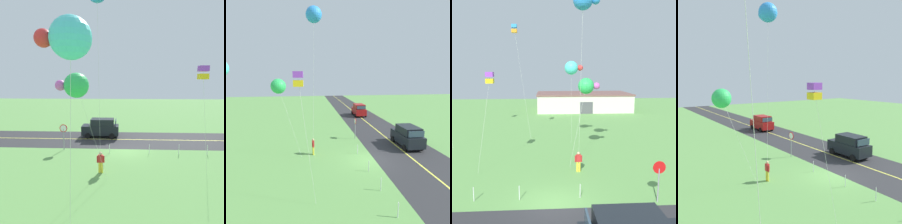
# 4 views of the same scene
# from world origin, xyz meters

# --- Properties ---
(ground_plane) EXTENTS (120.00, 120.00, 0.10)m
(ground_plane) POSITION_xyz_m (0.00, 0.00, -0.05)
(ground_plane) COLOR #60994C
(asphalt_road) EXTENTS (120.00, 7.00, 0.00)m
(asphalt_road) POSITION_xyz_m (0.00, -4.00, 0.00)
(asphalt_road) COLOR #2D2D30
(asphalt_road) RESTS_ON ground
(road_centre_stripe) EXTENTS (120.00, 0.16, 0.00)m
(road_centre_stripe) POSITION_xyz_m (0.00, -4.00, 0.01)
(road_centre_stripe) COLOR #E5E04C
(road_centre_stripe) RESTS_ON asphalt_road
(car_suv_foreground) EXTENTS (4.40, 2.12, 2.24)m
(car_suv_foreground) POSITION_xyz_m (2.97, -5.10, 1.15)
(car_suv_foreground) COLOR black
(car_suv_foreground) RESTS_ON ground
(stop_sign) EXTENTS (0.76, 0.08, 2.56)m
(stop_sign) POSITION_xyz_m (6.18, -0.10, 1.80)
(stop_sign) COLOR gray
(stop_sign) RESTS_ON ground
(person_adult_near) EXTENTS (0.58, 0.22, 1.60)m
(person_adult_near) POSITION_xyz_m (2.00, 4.97, 0.86)
(person_adult_near) COLOR yellow
(person_adult_near) RESTS_ON ground
(kite_blue_mid) EXTENTS (1.32, 1.13, 7.72)m
(kite_blue_mid) POSITION_xyz_m (-4.72, 5.82, 7.27)
(kite_blue_mid) COLOR silver
(kite_blue_mid) RESTS_ON ground
(kite_green_far) EXTENTS (2.78, 2.73, 7.22)m
(kite_green_far) POSITION_xyz_m (3.05, 8.06, 6.52)
(kite_green_far) COLOR silver
(kite_green_far) RESTS_ON ground
(kite_orange_near) EXTENTS (1.90, 1.40, 8.82)m
(kite_orange_near) POSITION_xyz_m (2.18, 12.64, 8.12)
(kite_orange_near) COLOR silver
(kite_orange_near) RESTS_ON ground
(fence_post_0) EXTENTS (0.05, 0.05, 0.90)m
(fence_post_0) POSITION_xyz_m (-7.47, 0.70, 0.45)
(fence_post_0) COLOR silver
(fence_post_0) RESTS_ON ground
(fence_post_1) EXTENTS (0.05, 0.05, 0.90)m
(fence_post_1) POSITION_xyz_m (-4.86, 0.70, 0.45)
(fence_post_1) COLOR silver
(fence_post_1) RESTS_ON ground
(fence_post_2) EXTENTS (0.05, 0.05, 0.90)m
(fence_post_2) POSITION_xyz_m (-2.13, 0.70, 0.45)
(fence_post_2) COLOR silver
(fence_post_2) RESTS_ON ground
(fence_post_3) EXTENTS (0.05, 0.05, 0.90)m
(fence_post_3) POSITION_xyz_m (1.60, 0.70, 0.45)
(fence_post_3) COLOR silver
(fence_post_3) RESTS_ON ground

